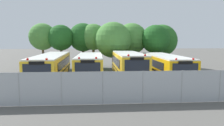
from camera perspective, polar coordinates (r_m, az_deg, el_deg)
ground_plane at (r=21.36m, az=-0.87°, el=-4.28°), size 160.00×160.00×0.00m
school_bus_0 at (r=21.47m, az=-15.94°, el=-0.74°), size 2.73×11.74×2.61m
school_bus_1 at (r=20.87m, az=-6.05°, el=-0.78°), size 2.49×9.26×2.58m
school_bus_2 at (r=21.44m, az=4.38°, el=-0.35°), size 2.55×9.40×2.76m
school_bus_3 at (r=22.02m, az=14.10°, el=-0.67°), size 2.70×10.48×2.50m
tree_0 at (r=30.95m, az=-18.29°, el=6.75°), size 3.71×3.71×6.23m
tree_1 at (r=29.87m, az=-13.79°, el=6.66°), size 3.52×3.52×5.99m
tree_2 at (r=30.48m, az=-8.01°, el=6.86°), size 4.02×4.02×6.31m
tree_3 at (r=29.87m, az=-4.85°, el=7.12°), size 3.68×3.68×6.18m
tree_4 at (r=28.31m, az=0.26°, el=6.31°), size 4.79×4.79×6.31m
tree_5 at (r=30.23m, az=5.08°, el=6.69°), size 4.40×4.40×6.30m
tree_6 at (r=29.38m, az=11.75°, el=6.19°), size 3.87×3.87×5.97m
tree_7 at (r=31.36m, az=13.24°, el=5.87°), size 4.58×4.58×6.14m
chainlink_fence at (r=12.82m, az=2.97°, el=-6.52°), size 17.12×0.07×2.02m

